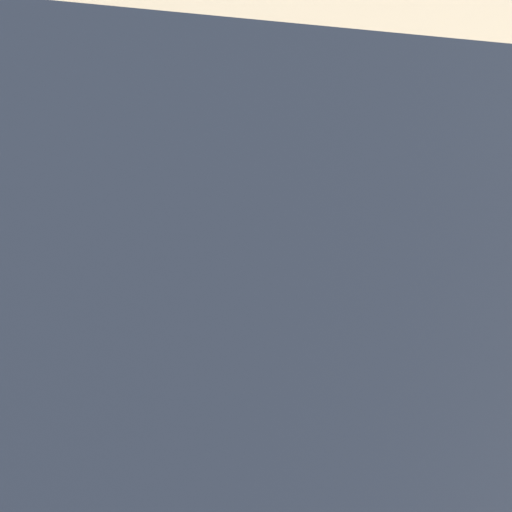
{
  "coord_description": "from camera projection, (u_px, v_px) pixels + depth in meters",
  "views": [
    {
      "loc": [
        -0.97,
        -1.43,
        1.81
      ],
      "look_at": [
        0.57,
        1.2,
        1.25
      ],
      "focal_mm": 50.0,
      "sensor_mm": 36.0,
      "label": 1
    }
  ],
  "objects": [
    {
      "name": "parking_meter",
      "position": [
        256.0,
        287.0,
        3.12
      ],
      "size": [
        0.2,
        0.12,
        1.43
      ],
      "color": "slate",
      "rests_on": "sidewalk"
    },
    {
      "name": "sidewalk",
      "position": [
        73.0,
        452.0,
        3.88
      ],
      "size": [
        24.0,
        2.8,
        0.12
      ],
      "color": "#ADAAA3",
      "rests_on": "ground_plane"
    }
  ]
}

